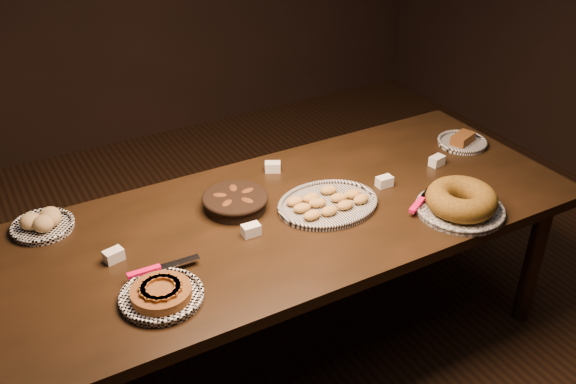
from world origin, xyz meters
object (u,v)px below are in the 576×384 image
buffet_table (295,227)px  madeleine_platter (328,203)px  apple_tart_plate (161,294)px  bundt_cake_plate (461,202)px

buffet_table → madeleine_platter: size_ratio=5.55×
apple_tart_plate → madeleine_platter: (0.80, 0.21, -0.00)m
buffet_table → apple_tart_plate: apple_tart_plate is taller
apple_tart_plate → bundt_cake_plate: bundt_cake_plate is taller
apple_tart_plate → madeleine_platter: apple_tart_plate is taller
bundt_cake_plate → madeleine_platter: bearing=147.6°
apple_tart_plate → madeleine_platter: 0.83m
buffet_table → bundt_cake_plate: 0.69m
buffet_table → apple_tart_plate: size_ratio=7.15×
buffet_table → apple_tart_plate: 0.72m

